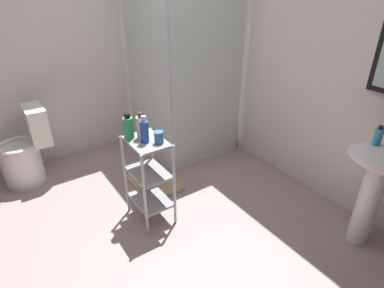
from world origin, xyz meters
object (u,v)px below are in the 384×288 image
Objects in this scene: pedestal_sink at (376,179)px; storage_cart at (149,174)px; toilet at (26,153)px; shower_stall at (181,113)px; bath_mat at (153,181)px; lotion_bottle_white at (142,127)px; hand_soap_bottle at (378,136)px; rinse_cup at (159,137)px; shampoo_bottle_blue at (144,131)px; body_wash_bottle_green at (128,127)px.

storage_cart is (-1.16, -1.20, -0.14)m from pedestal_sink.
toilet is at bearing -140.23° from pedestal_sink.
shower_stall reaches higher than bath_mat.
pedestal_sink is 1.73m from lotion_bottle_white.
toilet is at bearing -125.93° from bath_mat.
hand_soap_bottle reaches higher than pedestal_sink.
rinse_cup is at bearing -18.92° from bath_mat.
shower_stall reaches higher than pedestal_sink.
shower_stall reaches higher than shampoo_bottle_blue.
toilet is 5.39× the size of hand_soap_bottle.
hand_soap_bottle is 0.66× the size of shampoo_bottle_blue.
shampoo_bottle_blue is 0.12m from rinse_cup.
lotion_bottle_white is (-0.08, 0.02, -0.00)m from shampoo_bottle_blue.
body_wash_bottle_green is at bearing -51.34° from shower_stall.
lotion_bottle_white is 0.35× the size of bath_mat.
toilet is 3.54× the size of shampoo_bottle_blue.
shampoo_bottle_blue is 0.08m from lotion_bottle_white.
rinse_cup is at bearing 37.13° from body_wash_bottle_green.
hand_soap_bottle is 1.51× the size of rinse_cup.
hand_soap_bottle is 2.02m from bath_mat.
shower_stall is 1.28m from body_wash_bottle_green.
body_wash_bottle_green is 0.25m from rinse_cup.
shower_stall is at bearing 135.19° from storage_cart.
shower_stall reaches higher than hand_soap_bottle.
shower_stall is at bearing 140.12° from rinse_cup.
shampoo_bottle_blue is 0.15m from body_wash_bottle_green.
toilet is 1.44m from lotion_bottle_white.
storage_cart is 3.45× the size of shampoo_bottle_blue.
bath_mat is (-0.35, 0.34, -0.82)m from body_wash_bottle_green.
shampoo_bottle_blue is at bearing 31.19° from toilet.
rinse_cup is at bearing -133.18° from pedestal_sink.
rinse_cup is (0.09, 0.06, 0.35)m from storage_cart.
pedestal_sink is at bearing 30.45° from bath_mat.
shampoo_bottle_blue is at bearing -130.80° from rinse_cup.
shampoo_bottle_blue is (-1.05, -1.25, -0.04)m from hand_soap_bottle.
shower_stall is 1.65m from toilet.
body_wash_bottle_green is (0.76, -0.95, 0.37)m from shower_stall.
pedestal_sink is 3.93× the size of body_wash_bottle_green.
bath_mat is (-0.46, 0.25, -0.43)m from storage_cart.
shampoo_bottle_blue is 0.99m from bath_mat.
lotion_bottle_white is at bearing -132.56° from hand_soap_bottle.
body_wash_bottle_green is at bearing -151.53° from shampoo_bottle_blue.
toilet is at bearing -146.45° from lotion_bottle_white.
pedestal_sink is 1.57m from rinse_cup.
bath_mat is at bearing 161.08° from rinse_cup.
body_wash_bottle_green is at bearing -141.57° from storage_cart.
lotion_bottle_white is at bearing -32.27° from bath_mat.
body_wash_bottle_green reaches higher than rinse_cup.
body_wash_bottle_green is at bearing -131.86° from hand_soap_bottle.
storage_cart is (0.87, -0.87, -0.03)m from shower_stall.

